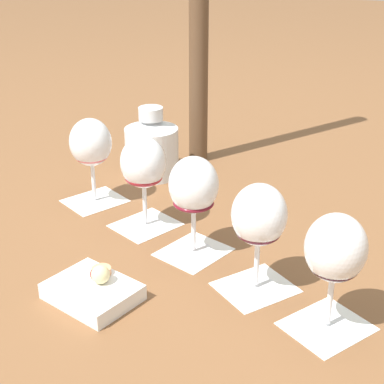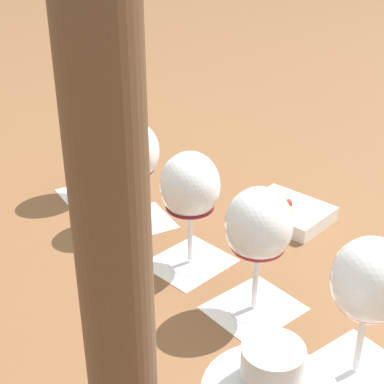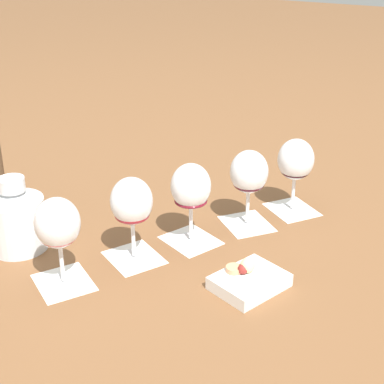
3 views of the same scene
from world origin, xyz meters
name	(u,v)px [view 1 (image 1 of 3)]	position (x,y,z in m)	size (l,w,h in m)	color
ground_plane	(194,252)	(0.00, 0.00, 0.00)	(8.00, 8.00, 0.00)	brown
tasting_card_0	(95,201)	(-0.26, 0.13, 0.00)	(0.14, 0.15, 0.00)	white
tasting_card_1	(146,225)	(-0.12, 0.07, 0.00)	(0.14, 0.15, 0.00)	white
tasting_card_2	(191,252)	(0.00, 0.00, 0.00)	(0.13, 0.14, 0.00)	white
tasting_card_3	(255,287)	(0.13, -0.07, 0.00)	(0.15, 0.15, 0.00)	white
tasting_card_4	(327,326)	(0.25, -0.14, 0.00)	(0.15, 0.15, 0.00)	white
wine_glass_0	(91,146)	(-0.26, 0.13, 0.12)	(0.08, 0.08, 0.18)	white
wine_glass_1	(143,167)	(-0.12, 0.07, 0.12)	(0.08, 0.08, 0.18)	white
wine_glass_2	(191,190)	(0.00, 0.00, 0.12)	(0.08, 0.08, 0.18)	white
wine_glass_3	(259,220)	(0.13, -0.07, 0.12)	(0.08, 0.08, 0.18)	white
wine_glass_4	(335,253)	(0.25, -0.14, 0.12)	(0.08, 0.08, 0.18)	white
ceramic_vase	(152,146)	(-0.20, 0.30, 0.07)	(0.12, 0.12, 0.16)	silver
snack_dish	(93,290)	(-0.10, -0.18, 0.02)	(0.16, 0.14, 0.05)	white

